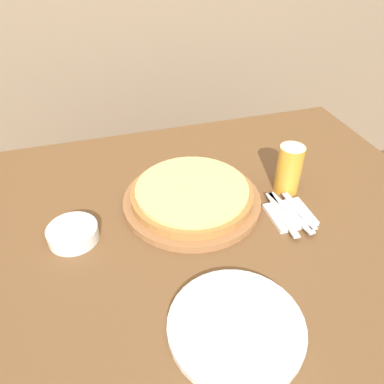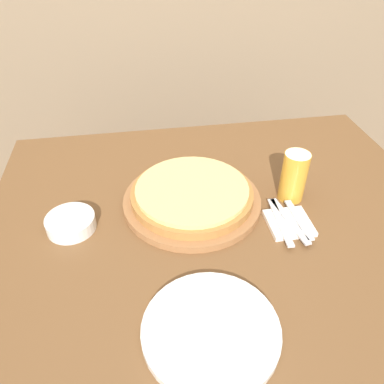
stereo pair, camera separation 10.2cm
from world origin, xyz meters
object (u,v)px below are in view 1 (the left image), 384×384
spoon (299,210)px  pizza_on_board (192,196)px  dinner_plate (236,326)px  dinner_knife (290,212)px  side_bowl (73,233)px  fork (282,214)px  beer_glass (289,167)px

spoon → pizza_on_board: bearing=154.0°
dinner_plate → dinner_knife: 0.38m
dinner_plate → side_bowl: side_bowl is taller
fork → dinner_knife: bearing=0.0°
side_bowl → dinner_knife: bearing=-8.0°
beer_glass → spoon: bearing=-100.2°
spoon → side_bowl: bearing=172.3°
fork → dinner_knife: 0.02m
pizza_on_board → fork: pizza_on_board is taller
beer_glass → spoon: 0.13m
pizza_on_board → beer_glass: size_ratio=2.65×
fork → pizza_on_board: bearing=148.8°
dinner_plate → fork: (0.24, 0.27, 0.01)m
pizza_on_board → fork: size_ratio=2.09×
side_bowl → spoon: (0.58, -0.08, -0.00)m
pizza_on_board → beer_glass: 0.28m
pizza_on_board → dinner_plate: (-0.03, -0.40, -0.02)m
side_bowl → beer_glass: bearing=3.0°
pizza_on_board → dinner_plate: pizza_on_board is taller
pizza_on_board → dinner_knife: pizza_on_board is taller
dinner_knife → spoon: 0.02m
beer_glass → fork: size_ratio=0.79×
dinner_plate → spoon: dinner_plate is taller
beer_glass → spoon: (-0.02, -0.11, -0.06)m
beer_glass → side_bowl: bearing=-177.0°
pizza_on_board → side_bowl: (-0.32, -0.05, -0.01)m
dinner_knife → dinner_plate: bearing=-134.2°
dinner_knife → spoon: (0.02, 0.00, 0.00)m
pizza_on_board → side_bowl: pizza_on_board is taller
beer_glass → dinner_plate: beer_glass is taller
beer_glass → dinner_plate: size_ratio=0.53×
dinner_plate → spoon: (0.29, 0.27, 0.01)m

